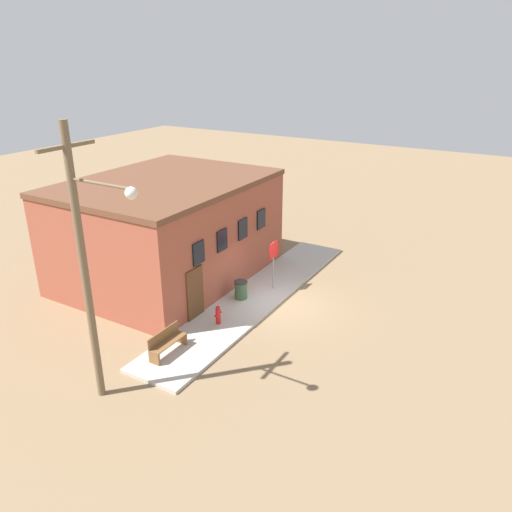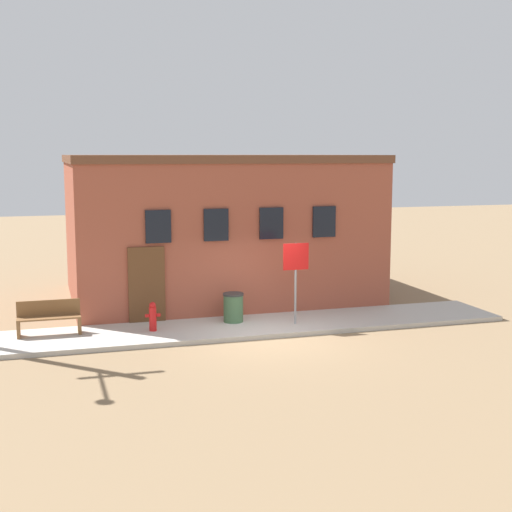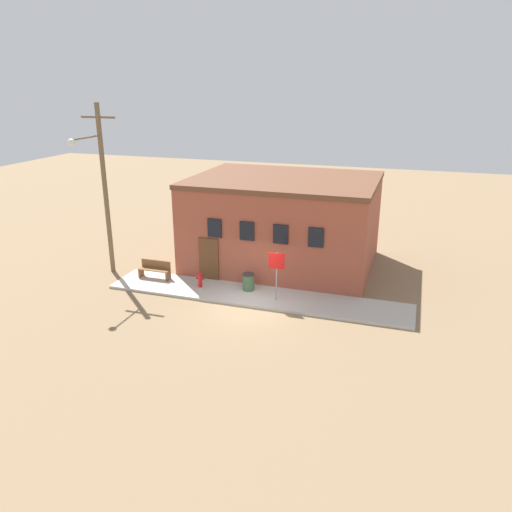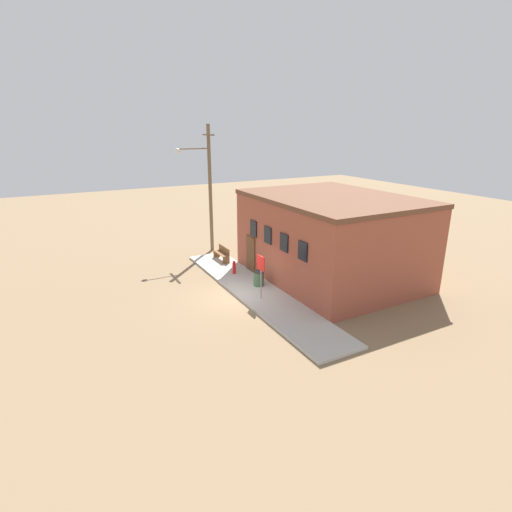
{
  "view_description": "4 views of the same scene",
  "coord_description": "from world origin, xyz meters",
  "px_view_note": "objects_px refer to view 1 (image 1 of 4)",
  "views": [
    {
      "loc": [
        -16.67,
        -8.61,
        9.96
      ],
      "look_at": [
        -0.0,
        1.18,
        1.99
      ],
      "focal_mm": 35.0,
      "sensor_mm": 36.0,
      "label": 1
    },
    {
      "loc": [
        -5.47,
        -16.87,
        4.7
      ],
      "look_at": [
        -0.0,
        1.18,
        1.99
      ],
      "focal_mm": 50.0,
      "sensor_mm": 36.0,
      "label": 2
    },
    {
      "loc": [
        6.47,
        -18.58,
        9.23
      ],
      "look_at": [
        -0.0,
        1.18,
        1.99
      ],
      "focal_mm": 35.0,
      "sensor_mm": 36.0,
      "label": 3
    },
    {
      "loc": [
        16.82,
        -7.86,
        8.18
      ],
      "look_at": [
        -0.0,
        1.18,
        1.99
      ],
      "focal_mm": 28.0,
      "sensor_mm": 36.0,
      "label": 4
    }
  ],
  "objects_px": {
    "fire_hydrant": "(218,315)",
    "bench": "(167,342)",
    "trash_bin": "(241,290)",
    "stop_sign": "(274,256)",
    "utility_pole": "(87,261)"
  },
  "relations": [
    {
      "from": "fire_hydrant",
      "to": "bench",
      "type": "height_order",
      "value": "bench"
    },
    {
      "from": "bench",
      "to": "trash_bin",
      "type": "xyz_separation_m",
      "value": [
        4.86,
        -0.01,
        -0.03
      ]
    },
    {
      "from": "fire_hydrant",
      "to": "stop_sign",
      "type": "height_order",
      "value": "stop_sign"
    },
    {
      "from": "fire_hydrant",
      "to": "utility_pole",
      "type": "relative_size",
      "value": 0.09
    },
    {
      "from": "fire_hydrant",
      "to": "stop_sign",
      "type": "xyz_separation_m",
      "value": [
        3.82,
        -0.35,
        1.17
      ]
    },
    {
      "from": "bench",
      "to": "utility_pole",
      "type": "relative_size",
      "value": 0.19
    },
    {
      "from": "stop_sign",
      "to": "trash_bin",
      "type": "bearing_deg",
      "value": 154.75
    },
    {
      "from": "bench",
      "to": "utility_pole",
      "type": "bearing_deg",
      "value": 174.6
    },
    {
      "from": "stop_sign",
      "to": "trash_bin",
      "type": "xyz_separation_m",
      "value": [
        -1.55,
        0.73,
        -1.15
      ]
    },
    {
      "from": "utility_pole",
      "to": "bench",
      "type": "bearing_deg",
      "value": -5.4
    },
    {
      "from": "stop_sign",
      "to": "trash_bin",
      "type": "distance_m",
      "value": 2.06
    },
    {
      "from": "fire_hydrant",
      "to": "utility_pole",
      "type": "bearing_deg",
      "value": 173.09
    },
    {
      "from": "fire_hydrant",
      "to": "bench",
      "type": "relative_size",
      "value": 0.49
    },
    {
      "from": "utility_pole",
      "to": "trash_bin",
      "type": "bearing_deg",
      "value": -2.01
    },
    {
      "from": "stop_sign",
      "to": "utility_pole",
      "type": "xyz_separation_m",
      "value": [
        -9.1,
        0.99,
        2.87
      ]
    }
  ]
}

